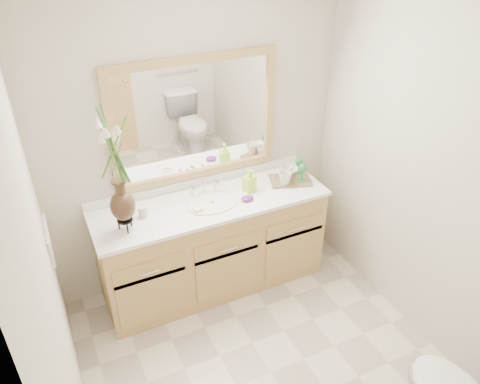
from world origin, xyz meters
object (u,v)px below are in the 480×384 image
soap_bottle (249,181)px  flower_vase (115,159)px  tray (290,180)px  tumbler (143,212)px

soap_bottle → flower_vase: bearing=171.8°
tray → soap_bottle: bearing=-163.5°
flower_vase → soap_bottle: bearing=5.4°
flower_vase → tray: flower_vase is taller
tumbler → tray: (1.24, -0.02, -0.03)m
flower_vase → tray: 1.50m
flower_vase → tumbler: flower_vase is taller
tumbler → soap_bottle: size_ratio=0.49×
tumbler → tray: bearing=-1.1°
flower_vase → tray: bearing=3.3°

